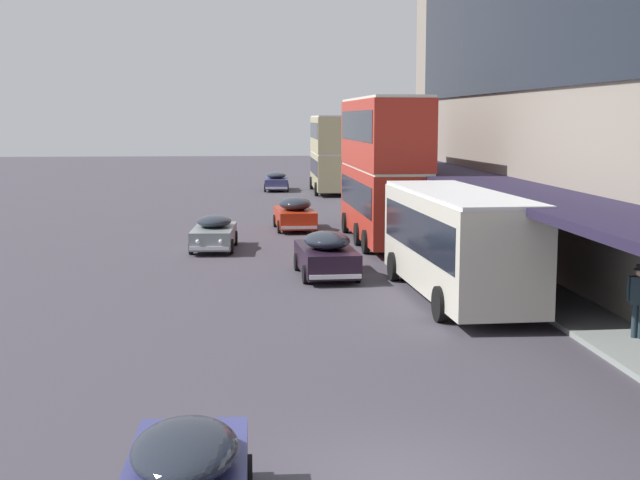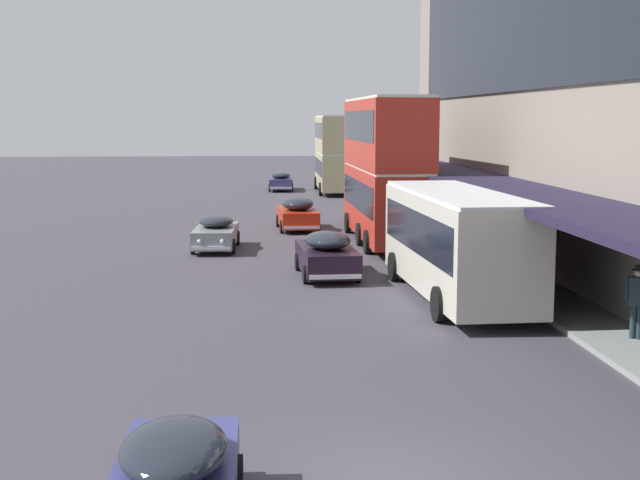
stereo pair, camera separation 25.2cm
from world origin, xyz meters
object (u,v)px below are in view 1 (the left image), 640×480
Objects in this scene: sedan_far_back at (326,254)px; pedestrian_at_kerb at (639,298)px; transit_bus_kerbside_front at (457,238)px; sedan_second_mid at (276,181)px; transit_bus_kerbside_rear at (383,165)px; transit_bus_kerbside_far at (331,151)px; sedan_oncoming_rear at (295,214)px; sedan_oncoming_front at (214,233)px.

pedestrian_at_kerb reaches higher than sedan_far_back.
pedestrian_at_kerb is at bearing -61.43° from transit_bus_kerbside_front.
transit_bus_kerbside_front is 5.31× the size of pedestrian_at_kerb.
sedan_far_back reaches higher than sedan_second_mid.
transit_bus_kerbside_far is (0.37, 27.41, -0.37)m from transit_bus_kerbside_rear.
transit_bus_kerbside_far is 46.23m from pedestrian_at_kerb.
pedestrian_at_kerb is at bearing -79.43° from transit_bus_kerbside_rear.
sedan_oncoming_rear is 13.43m from sedan_far_back.
sedan_oncoming_rear is at bearing 59.15° from sedan_oncoming_front.
transit_bus_kerbside_rear reaches higher than sedan_oncoming_front.
transit_bus_kerbside_far reaches higher than pedestrian_at_kerb.
pedestrian_at_kerb is (3.21, -5.89, -0.75)m from transit_bus_kerbside_front.
transit_bus_kerbside_front is 18.20m from sedan_oncoming_rear.
transit_bus_kerbside_front is at bearing 118.57° from pedestrian_at_kerb.
sedan_oncoming_rear is at bearing -90.07° from sedan_second_mid.
sedan_second_mid is at bearing 95.29° from transit_bus_kerbside_front.
sedan_oncoming_rear is 0.90× the size of sedan_second_mid.
sedan_far_back is at bearing -95.94° from transit_bus_kerbside_far.
transit_bus_kerbside_front is 42.70m from sedan_second_mid.
transit_bus_kerbside_far is (0.09, 40.19, 1.20)m from transit_bus_kerbside_front.
sedan_oncoming_rear is (-4.06, -22.47, -2.31)m from transit_bus_kerbside_far.
transit_bus_kerbside_front reaches higher than sedan_oncoming_rear.
transit_bus_kerbside_far is at bearing 89.87° from transit_bus_kerbside_front.
sedan_far_back is at bearing 130.28° from transit_bus_kerbside_front.
transit_bus_kerbside_rear is at bearing 68.36° from sedan_far_back.
transit_bus_kerbside_rear reaches higher than pedestrian_at_kerb.
sedan_oncoming_front is (-7.92, -28.92, -2.40)m from transit_bus_kerbside_far.
sedan_far_back is at bearing -89.56° from sedan_second_mid.
transit_bus_kerbside_far reaches higher than sedan_oncoming_rear.
transit_bus_kerbside_rear is 27.41m from transit_bus_kerbside_far.
transit_bus_kerbside_far is 5.23× the size of pedestrian_at_kerb.
transit_bus_kerbside_far is 2.13× the size of sedan_oncoming_front.
transit_bus_kerbside_front is 1.01× the size of transit_bus_kerbside_far.
transit_bus_kerbside_front is 2.16× the size of sedan_oncoming_front.
sedan_oncoming_front reaches higher than sedan_second_mid.
transit_bus_kerbside_rear is 8.18m from sedan_oncoming_front.
transit_bus_kerbside_front is 5.75m from sedan_far_back.
sedan_far_back is (-3.37, -8.49, -2.69)m from transit_bus_kerbside_rear.
transit_bus_kerbside_rear reaches higher than transit_bus_kerbside_front.
transit_bus_kerbside_far is at bearing 89.23° from transit_bus_kerbside_rear.
transit_bus_kerbside_front is 40.21m from transit_bus_kerbside_far.
transit_bus_kerbside_far is at bearing -29.87° from sedan_second_mid.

